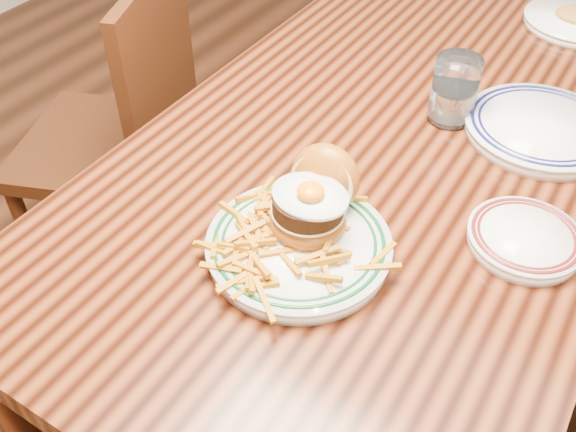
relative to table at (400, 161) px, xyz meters
The scene contains 7 objects.
floor 0.66m from the table, ahead, with size 6.00×6.00×0.00m, color black.
table is the anchor object (origin of this frame).
chair_left 0.76m from the table, behind, with size 0.55×0.55×0.90m.
main_plate 0.40m from the table, 90.10° to the right, with size 0.28×0.30×0.14m.
side_plate 0.37m from the table, 34.90° to the right, with size 0.18×0.18×0.03m.
rear_plate 0.27m from the table, 24.02° to the left, with size 0.28×0.28×0.03m.
water_glass 0.17m from the table, 45.89° to the left, with size 0.09×0.09×0.13m.
Camera 1 is at (0.34, -0.98, 1.46)m, focal length 40.00 mm.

